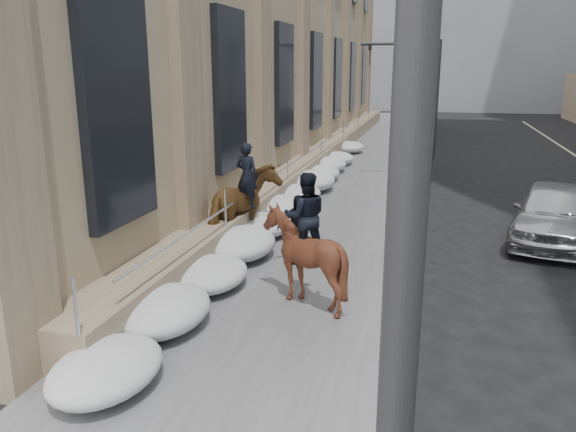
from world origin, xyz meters
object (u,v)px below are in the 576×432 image
object	(u,v)px
pedestrian	(297,229)
car_silver	(553,213)
mounted_horse_right	(304,251)
mounted_horse_left	(244,204)

from	to	relation	value
pedestrian	car_silver	size ratio (longest dim) A/B	0.35
mounted_horse_right	pedestrian	bearing A→B (deg)	-91.62
pedestrian	car_silver	bearing A→B (deg)	11.51
mounted_horse_right	pedestrian	xyz separation A→B (m)	(-0.68, 2.26, -0.25)
car_silver	pedestrian	bearing A→B (deg)	-135.92
mounted_horse_left	car_silver	bearing A→B (deg)	-147.94
mounted_horse_right	pedestrian	distance (m)	2.37
mounted_horse_left	pedestrian	world-z (taller)	mounted_horse_left
mounted_horse_left	mounted_horse_right	bearing A→B (deg)	139.15
mounted_horse_left	car_silver	xyz separation A→B (m)	(7.96, 2.66, -0.38)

